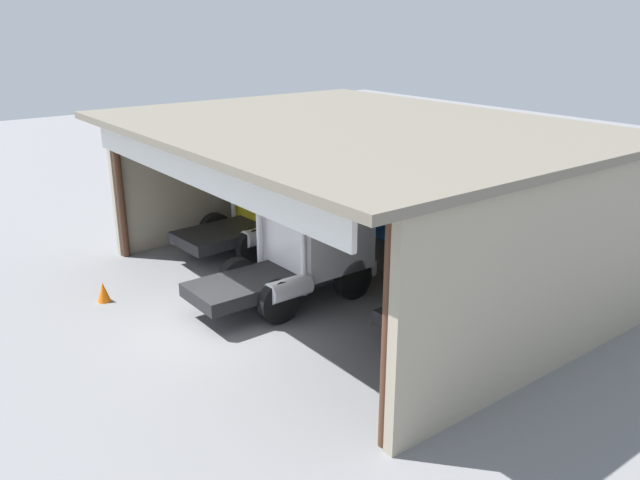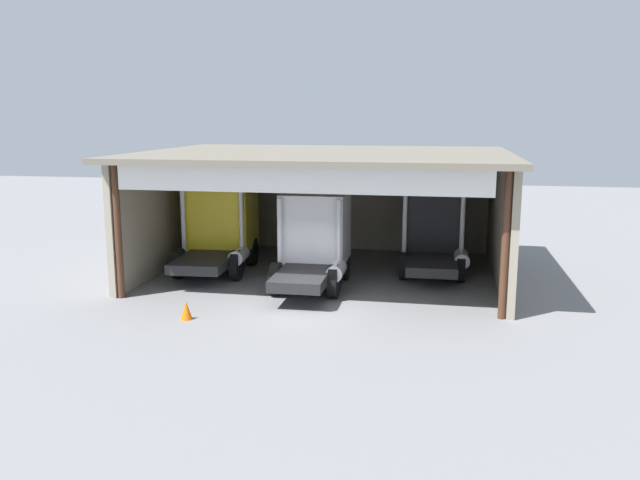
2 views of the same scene
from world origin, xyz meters
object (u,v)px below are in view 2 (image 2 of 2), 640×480
Objects in this scene: truck_black_yard_outside at (434,227)px; tool_cart at (290,242)px; oil_drum at (296,241)px; traffic_cone at (186,310)px; truck_white_right_bay at (314,238)px; truck_yellow_center_bay at (220,221)px.

tool_cart is at bearing 160.04° from truck_black_yard_outside.
truck_black_yard_outside is 5.32× the size of oil_drum.
traffic_cone is at bearing -95.01° from tool_cart.
truck_white_right_bay reaches higher than oil_drum.
truck_black_yard_outside is (8.40, 1.24, -0.16)m from truck_yellow_center_bay.
oil_drum is 10.48m from traffic_cone.
oil_drum is (-6.20, 2.69, -1.31)m from truck_black_yard_outside.
truck_black_yard_outside is at bearing -19.41° from tool_cart.
oil_drum reaches higher than traffic_cone.
tool_cart is (-6.36, 2.24, -1.28)m from truck_black_yard_outside.
truck_white_right_bay is at bearing -70.60° from oil_drum.
tool_cart reaches higher than oil_drum.
tool_cart is at bearing 84.99° from traffic_cone.
traffic_cone is at bearing -95.68° from oil_drum.
truck_yellow_center_bay is 5.27× the size of tool_cart.
truck_black_yard_outside is at bearing -23.49° from oil_drum.
oil_drum is at bearing 84.32° from traffic_cone.
truck_yellow_center_bay reaches higher than truck_black_yard_outside.
truck_white_right_bay reaches higher than tool_cart.
truck_white_right_bay is 9.25× the size of traffic_cone.
tool_cart is (2.04, 3.48, -1.45)m from truck_yellow_center_bay.
truck_white_right_bay is at bearing -67.50° from tool_cart.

